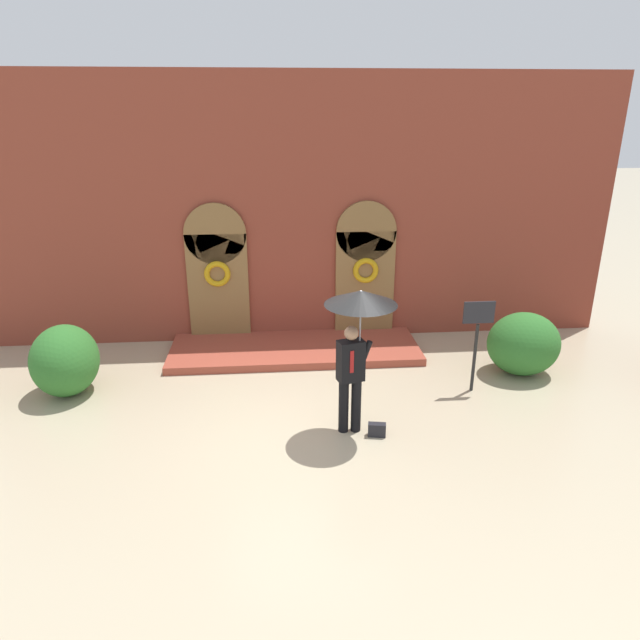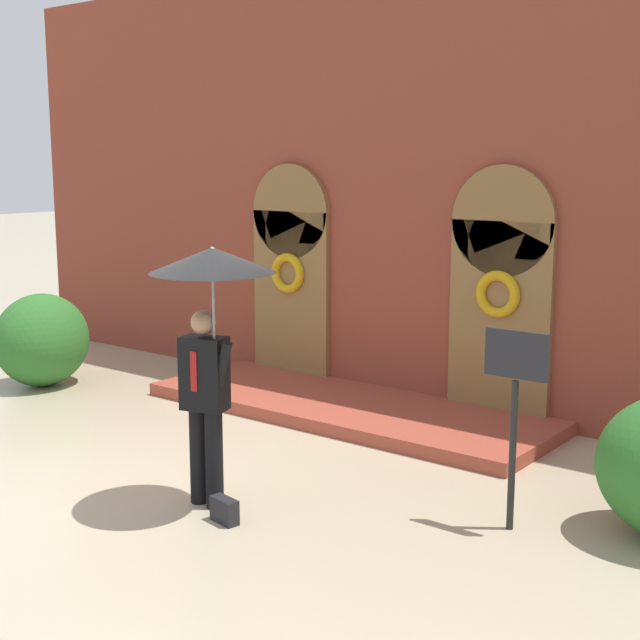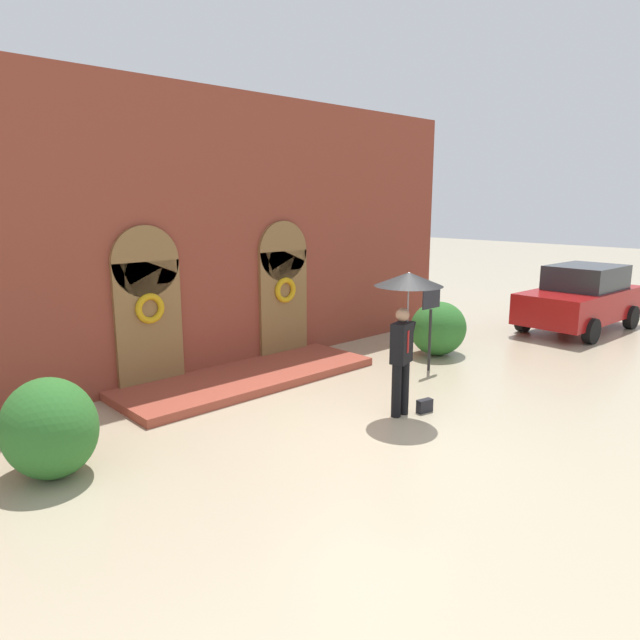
% 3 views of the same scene
% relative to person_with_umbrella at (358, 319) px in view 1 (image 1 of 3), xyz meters
% --- Properties ---
extents(ground_plane, '(80.00, 80.00, 0.00)m').
position_rel_person_with_umbrella_xyz_m(ground_plane, '(-0.84, 0.11, -1.91)').
color(ground_plane, tan).
extents(building_facade, '(14.00, 2.30, 5.60)m').
position_rel_person_with_umbrella_xyz_m(building_facade, '(-0.84, 4.27, 0.77)').
color(building_facade, brown).
rests_on(building_facade, ground).
extents(person_with_umbrella, '(1.10, 1.10, 2.36)m').
position_rel_person_with_umbrella_xyz_m(person_with_umbrella, '(0.00, 0.00, 0.00)').
color(person_with_umbrella, black).
rests_on(person_with_umbrella, ground).
extents(handbag, '(0.30, 0.17, 0.22)m').
position_rel_person_with_umbrella_xyz_m(handbag, '(0.31, -0.20, -1.80)').
color(handbag, black).
rests_on(handbag, ground).
extents(sign_post, '(0.56, 0.06, 1.72)m').
position_rel_person_with_umbrella_xyz_m(sign_post, '(2.32, 1.19, -0.75)').
color(sign_post, black).
rests_on(sign_post, ground).
extents(shrub_left, '(1.16, 1.34, 1.29)m').
position_rel_person_with_umbrella_xyz_m(shrub_left, '(-5.00, 1.71, -1.27)').
color(shrub_left, '#2D6B28').
rests_on(shrub_left, ground).
extents(shrub_right, '(1.39, 1.21, 1.23)m').
position_rel_person_with_umbrella_xyz_m(shrub_right, '(3.52, 1.83, -1.30)').
color(shrub_right, '#2D6B28').
rests_on(shrub_right, ground).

